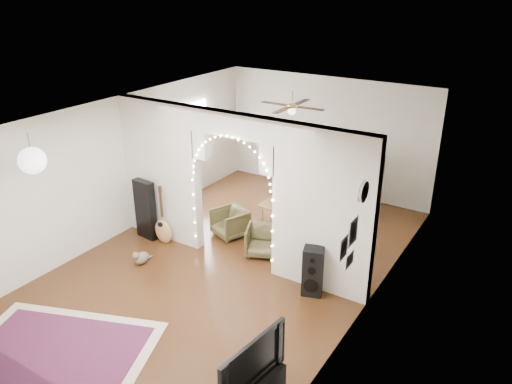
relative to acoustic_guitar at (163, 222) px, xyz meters
The scene contains 24 objects.
floor 1.58m from the acoustic_guitar, ahead, with size 7.50×7.50×0.00m, color black.
ceiling 2.73m from the acoustic_guitar, ahead, with size 5.00×7.50×0.02m, color white.
wall_back 4.37m from the acoustic_guitar, 69.43° to the left, with size 5.00×0.02×2.70m, color silver.
wall_front 3.92m from the acoustic_guitar, 66.79° to the right, with size 5.00×0.02×2.70m, color silver.
wall_left 1.38m from the acoustic_guitar, 165.95° to the left, with size 0.02×7.50×2.70m, color silver.
wall_right 4.11m from the acoustic_guitar, ahead, with size 0.02×7.50×2.70m, color silver.
divider_wall 1.82m from the acoustic_guitar, ahead, with size 5.00×0.20×2.70m.
fairy_lights 1.87m from the acoustic_guitar, ahead, with size 1.64×0.04×1.60m, color #FFEABF, non-canonical shape.
window 2.50m from the acoustic_guitar, 115.30° to the left, with size 0.04×1.20×1.40m, color white.
wall_clock 4.33m from the acoustic_guitar, ahead, with size 0.31×0.31×0.03m, color white.
picture_frames 4.19m from the acoustic_guitar, 10.67° to the right, with size 0.02×0.50×0.70m, color white, non-canonical shape.
paper_lantern 2.84m from the acoustic_guitar, 100.52° to the right, with size 0.40×0.40×0.40m, color white.
ceiling_fan 3.34m from the acoustic_guitar, 56.29° to the left, with size 1.10×1.10×0.30m, color #B5843C, non-canonical shape.
area_rug 3.29m from the acoustic_guitar, 75.02° to the right, with size 2.54×1.90×0.02m, color maroon.
guitar_case 0.45m from the acoustic_guitar, behind, with size 0.45×0.15×1.19m, color black.
acoustic_guitar is the anchor object (origin of this frame).
tabby_cat 0.88m from the acoustic_guitar, 77.68° to the right, with size 0.19×0.45×0.30m.
floor_speaker 3.15m from the acoustic_guitar, ahead, with size 0.39×0.36×0.82m.
tv 4.44m from the acoustic_guitar, 36.01° to the right, with size 1.07×0.14×0.62m, color black.
bookcase 4.07m from the acoustic_guitar, 53.26° to the left, with size 1.32×0.33×1.36m, color #C1B28C.
dining_table 2.52m from the acoustic_guitar, 33.36° to the left, with size 1.24×0.86×0.76m.
flower_vase 2.54m from the acoustic_guitar, 33.36° to the left, with size 0.18×0.18×0.19m, color silver.
dining_chair_left 1.30m from the acoustic_guitar, 45.41° to the left, with size 0.59×0.61×0.55m, color #4B4425.
dining_chair_right 1.94m from the acoustic_guitar, 19.56° to the left, with size 0.58×0.60×0.55m, color #4B4425.
Camera 1 is at (4.46, -6.45, 4.69)m, focal length 35.00 mm.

